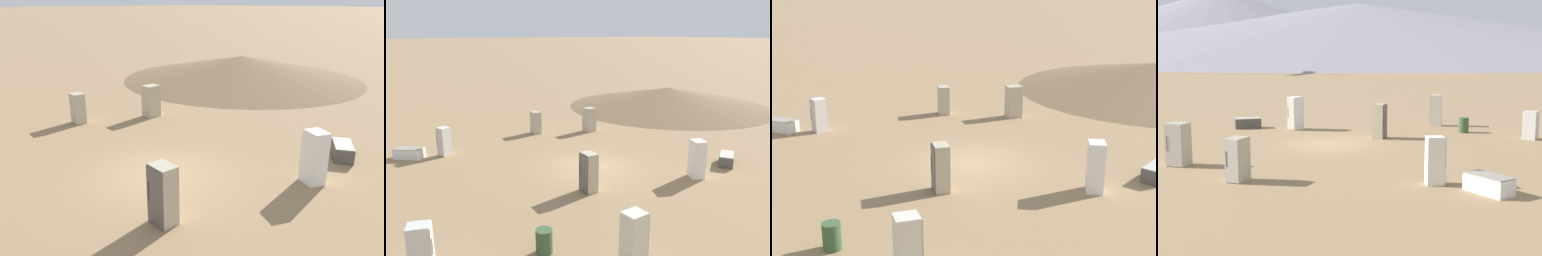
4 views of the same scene
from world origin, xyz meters
The scene contains 7 objects.
ground_plane centered at (0.00, 0.00, 0.00)m, with size 1000.00×1000.00×0.00m, color #937551.
dirt_mound centered at (-9.67, 16.57, 0.93)m, with size 19.51×19.51×1.86m.
discarded_fridge_0 centered at (2.49, -2.04, 0.91)m, with size 0.81×0.64×1.83m.
discarded_fridge_2 centered at (-6.27, 4.38, 0.87)m, with size 0.75×0.79×1.75m.
discarded_fridge_4 centered at (3.90, 6.37, 0.31)m, with size 1.43×1.67×0.61m.
discarded_fridge_7 centered at (4.18, 3.42, 0.96)m, with size 0.96×0.87×1.93m.
discarded_fridge_8 centered at (-7.97, 0.83, 0.80)m, with size 0.85×0.67×1.59m.
Camera 1 is at (9.88, -8.01, 6.12)m, focal length 35.00 mm.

